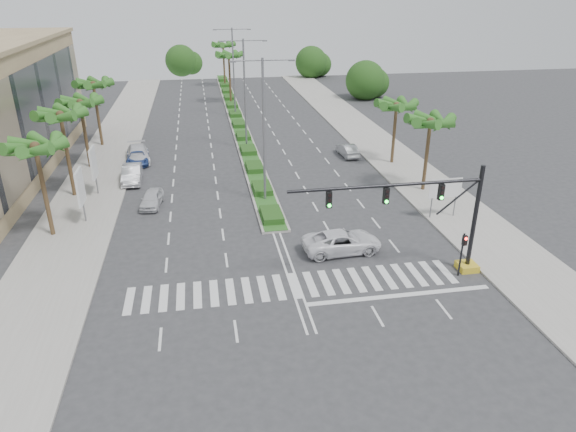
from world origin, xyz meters
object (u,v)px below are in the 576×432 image
Objects in this scene: car_right at (347,150)px; car_parked_c at (138,157)px; car_parked_b at (132,174)px; car_parked_a at (152,199)px; car_parked_d at (138,154)px; car_crossing at (342,242)px.

car_parked_c is at bearing -7.22° from car_right.
car_right is (22.40, -1.29, 0.02)m from car_parked_c.
car_parked_b reaches higher than car_parked_c.
car_parked_c is (-2.23, 12.01, 0.00)m from car_parked_a.
car_parked_a is at bearing -83.65° from car_parked_c.
car_parked_c reaches higher than car_parked_a.
car_parked_c is 0.87× the size of car_parked_d.
car_right reaches higher than car_parked_c.
car_parked_b is at bearing 116.92° from car_parked_a.
car_parked_b is 6.39m from car_parked_d.
car_parked_b and car_parked_d have the same top height.
car_parked_d is (-2.23, 12.81, 0.14)m from car_parked_a.
car_parked_d is at bearing 107.67° from car_parked_a.
car_parked_a is 13.00m from car_parked_d.
car_parked_b is 23.34m from car_crossing.
car_parked_d is at bearing 85.85° from car_parked_c.
car_right is (20.18, 10.72, 0.02)m from car_parked_a.
car_parked_a is 0.71× the size of car_parked_d.
car_parked_c is at bearing -97.85° from car_parked_d.
car_parked_a is at bearing 48.84° from car_crossing.
car_parked_d is at bearing -9.27° from car_right.
car_parked_a is 12.21m from car_parked_c.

